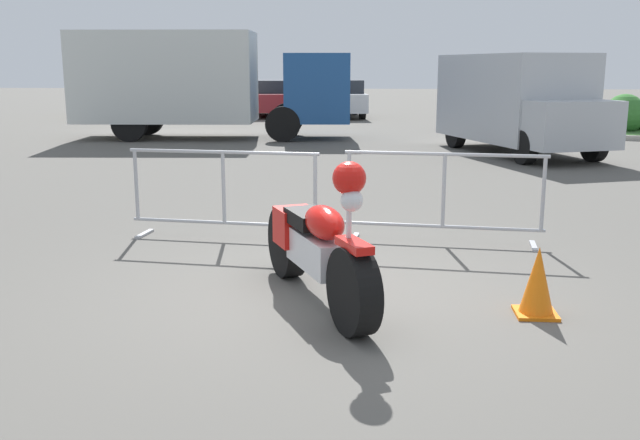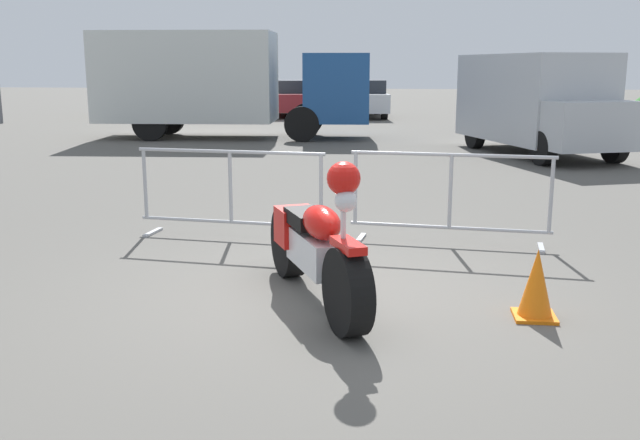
{
  "view_description": "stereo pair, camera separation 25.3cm",
  "coord_description": "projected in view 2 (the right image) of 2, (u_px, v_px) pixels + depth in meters",
  "views": [
    {
      "loc": [
        0.44,
        -6.19,
        2.04
      ],
      "look_at": [
        -0.07,
        0.21,
        0.65
      ],
      "focal_mm": 40.0,
      "sensor_mm": 36.0,
      "label": 1
    },
    {
      "loc": [
        0.69,
        -6.16,
        2.04
      ],
      "look_at": [
        -0.07,
        0.21,
        0.65
      ],
      "focal_mm": 40.0,
      "sensor_mm": 36.0,
      "label": 2
    }
  ],
  "objects": [
    {
      "name": "delivery_van",
      "position": [
        537.0,
        101.0,
        16.59
      ],
      "size": [
        3.54,
        5.37,
        2.31
      ],
      "rotation": [
        0.0,
        0.0,
        -1.22
      ],
      "color": "#B2B7BC",
      "rests_on": "ground"
    },
    {
      "name": "parked_car_silver",
      "position": [
        363.0,
        98.0,
        28.85
      ],
      "size": [
        2.37,
        4.58,
        1.49
      ],
      "rotation": [
        0.0,
        0.0,
        1.71
      ],
      "color": "#B7BABF",
      "rests_on": "ground"
    },
    {
      "name": "motorcycle",
      "position": [
        315.0,
        245.0,
        6.21
      ],
      "size": [
        1.17,
        2.23,
        1.34
      ],
      "rotation": [
        0.0,
        0.0,
        -1.14
      ],
      "color": "black",
      "rests_on": "ground"
    },
    {
      "name": "ground_plane",
      "position": [
        325.0,
        295.0,
        6.49
      ],
      "size": [
        120.0,
        120.0,
        0.0
      ],
      "primitive_type": "plane",
      "color": "#54514C"
    },
    {
      "name": "pedestrian",
      "position": [
        475.0,
        101.0,
        23.45
      ],
      "size": [
        0.39,
        0.39,
        1.69
      ],
      "rotation": [
        0.0,
        0.0,
        1.72
      ],
      "color": "#262838",
      "rests_on": "ground"
    },
    {
      "name": "parked_car_yellow",
      "position": [
        149.0,
        97.0,
        30.02
      ],
      "size": [
        2.41,
        4.67,
        1.51
      ],
      "rotation": [
        0.0,
        0.0,
        1.71
      ],
      "color": "yellow",
      "rests_on": "ground"
    },
    {
      "name": "crowd_barrier_far",
      "position": [
        450.0,
        198.0,
        8.2
      ],
      "size": [
        2.31,
        0.68,
        1.07
      ],
      "rotation": [
        0.0,
        0.0,
        -0.11
      ],
      "color": "#9EA0A5",
      "rests_on": "ground"
    },
    {
      "name": "box_truck",
      "position": [
        218.0,
        80.0,
        20.32
      ],
      "size": [
        7.83,
        2.73,
        2.98
      ],
      "rotation": [
        0.0,
        0.0,
        0.06
      ],
      "color": "silver",
      "rests_on": "ground"
    },
    {
      "name": "parked_car_red",
      "position": [
        220.0,
        98.0,
        29.89
      ],
      "size": [
        2.31,
        4.47,
        1.45
      ],
      "rotation": [
        0.0,
        0.0,
        1.71
      ],
      "color": "#B21E19",
      "rests_on": "ground"
    },
    {
      "name": "traffic_cone",
      "position": [
        536.0,
        284.0,
        5.83
      ],
      "size": [
        0.34,
        0.34,
        0.59
      ],
      "color": "orange",
      "rests_on": "ground"
    },
    {
      "name": "crowd_barrier_near",
      "position": [
        231.0,
        193.0,
        8.5
      ],
      "size": [
        2.31,
        0.68,
        1.07
      ],
      "rotation": [
        0.0,
        0.0,
        -0.11
      ],
      "color": "#9EA0A5",
      "rests_on": "ground"
    },
    {
      "name": "parked_car_maroon",
      "position": [
        290.0,
        98.0,
        29.43
      ],
      "size": [
        2.34,
        4.52,
        1.47
      ],
      "rotation": [
        0.0,
        0.0,
        1.71
      ],
      "color": "maroon",
      "rests_on": "ground"
    }
  ]
}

